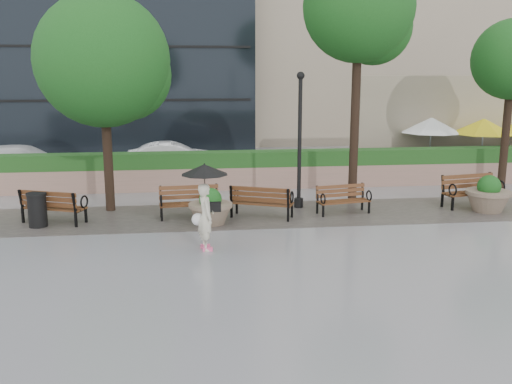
{
  "coord_description": "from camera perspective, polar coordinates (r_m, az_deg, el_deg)",
  "views": [
    {
      "loc": [
        -2.57,
        -13.34,
        4.23
      ],
      "look_at": [
        -0.85,
        1.13,
        1.1
      ],
      "focal_mm": 40.0,
      "sensor_mm": 36.0,
      "label": 1
    }
  ],
  "objects": [
    {
      "name": "bench_3",
      "position": [
        17.27,
        8.71,
        -1.34
      ],
      "size": [
        1.66,
        0.91,
        0.85
      ],
      "rotation": [
        0.0,
        0.0,
        0.18
      ],
      "color": "brown",
      "rests_on": "ground"
    },
    {
      "name": "ground",
      "position": [
        14.23,
        3.97,
        -5.2
      ],
      "size": [
        100.0,
        100.0,
        0.0
      ],
      "primitive_type": "plane",
      "color": "gray",
      "rests_on": "ground"
    },
    {
      "name": "asphalt_street",
      "position": [
        24.84,
        -0.73,
        2.31
      ],
      "size": [
        40.0,
        7.0,
        0.0
      ],
      "primitive_type": "cube",
      "color": "black",
      "rests_on": "ground"
    },
    {
      "name": "bench_1",
      "position": [
        16.69,
        -6.63,
        -1.67
      ],
      "size": [
        1.78,
        0.82,
        0.93
      ],
      "rotation": [
        0.0,
        0.0,
        0.08
      ],
      "color": "brown",
      "rests_on": "ground"
    },
    {
      "name": "patio_umb_yellow_a",
      "position": [
        24.88,
        21.81,
        6.09
      ],
      "size": [
        2.5,
        2.5,
        2.3
      ],
      "color": "black",
      "rests_on": "ground"
    },
    {
      "name": "bench_0",
      "position": [
        17.01,
        -19.55,
        -2.01
      ],
      "size": [
        1.91,
        1.33,
        0.96
      ],
      "rotation": [
        0.0,
        0.0,
        2.75
      ],
      "color": "brown",
      "rests_on": "ground"
    },
    {
      "name": "car_right",
      "position": [
        24.25,
        -8.27,
        3.45
      ],
      "size": [
        3.89,
        1.51,
        1.26
      ],
      "primitive_type": "imported",
      "rotation": [
        0.0,
        0.0,
        1.62
      ],
      "color": "white",
      "rests_on": "ground"
    },
    {
      "name": "bench_2",
      "position": [
        16.59,
        0.57,
        -1.64
      ],
      "size": [
        1.9,
        1.34,
        0.96
      ],
      "rotation": [
        0.0,
        0.0,
        2.74
      ],
      "color": "brown",
      "rests_on": "ground"
    },
    {
      "name": "bench_4",
      "position": [
        19.16,
        20.74,
        -0.52
      ],
      "size": [
        1.97,
        1.08,
        1.0
      ],
      "rotation": [
        0.0,
        0.0,
        0.19
      ],
      "color": "brown",
      "rests_on": "ground"
    },
    {
      "name": "patio_umb_white",
      "position": [
        24.68,
        17.13,
        6.37
      ],
      "size": [
        2.5,
        2.5,
        2.3
      ],
      "color": "black",
      "rests_on": "ground"
    },
    {
      "name": "car_left",
      "position": [
        24.31,
        -22.16,
        2.78
      ],
      "size": [
        4.72,
        2.22,
        1.33
      ],
      "primitive_type": "imported",
      "rotation": [
        0.0,
        0.0,
        1.65
      ],
      "color": "white",
      "rests_on": "ground"
    },
    {
      "name": "cafe_wall",
      "position": [
        26.37,
        20.63,
        6.49
      ],
      "size": [
        10.0,
        0.6,
        4.0
      ],
      "primitive_type": "cube",
      "color": "tan",
      "rests_on": "ground"
    },
    {
      "name": "pedestrian",
      "position": [
        13.53,
        -5.11,
        -0.63
      ],
      "size": [
        1.12,
        1.12,
        2.06
      ],
      "rotation": [
        0.0,
        0.0,
        1.76
      ],
      "color": "beige",
      "rests_on": "ground"
    },
    {
      "name": "hedge_wall",
      "position": [
        20.81,
        0.43,
        2.25
      ],
      "size": [
        24.0,
        0.8,
        1.35
      ],
      "color": "#A37869",
      "rests_on": "ground"
    },
    {
      "name": "tree_1",
      "position": [
        18.68,
        10.63,
        17.26
      ],
      "size": [
        3.52,
        3.44,
        7.86
      ],
      "color": "black",
      "rests_on": "ground"
    },
    {
      "name": "lamppost",
      "position": [
        17.6,
        4.37,
        4.3
      ],
      "size": [
        0.28,
        0.28,
        4.18
      ],
      "color": "black",
      "rests_on": "ground"
    },
    {
      "name": "cobble_strip",
      "position": [
        17.07,
        2.1,
        -2.22
      ],
      "size": [
        28.0,
        3.2,
        0.01
      ],
      "primitive_type": "cube",
      "color": "#383330",
      "rests_on": "ground"
    },
    {
      "name": "planter_left",
      "position": [
        15.95,
        -4.56,
        -1.81
      ],
      "size": [
        1.22,
        1.22,
        1.03
      ],
      "color": "#7F6B56",
      "rests_on": "ground"
    },
    {
      "name": "cafe_hedge",
      "position": [
        24.4,
        21.66,
        2.34
      ],
      "size": [
        8.0,
        0.5,
        0.9
      ],
      "primitive_type": "cube",
      "color": "#194B1B",
      "rests_on": "ground"
    },
    {
      "name": "planter_right",
      "position": [
        18.67,
        22.19,
        -0.5
      ],
      "size": [
        1.34,
        1.34,
        1.13
      ],
      "color": "#7F6B56",
      "rests_on": "ground"
    },
    {
      "name": "trash_bin",
      "position": [
        16.71,
        -21.02,
        -1.77
      ],
      "size": [
        0.54,
        0.54,
        0.9
      ],
      "primitive_type": "cylinder",
      "color": "black",
      "rests_on": "ground"
    },
    {
      "name": "tree_0",
      "position": [
        17.64,
        -14.53,
        12.25
      ],
      "size": [
        3.92,
        3.91,
        6.46
      ],
      "color": "black",
      "rests_on": "ground"
    }
  ]
}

